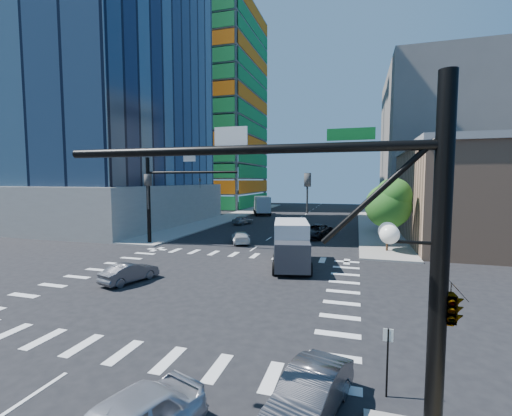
% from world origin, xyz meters
% --- Properties ---
extents(ground, '(160.00, 160.00, 0.00)m').
position_xyz_m(ground, '(0.00, 0.00, 0.00)').
color(ground, black).
rests_on(ground, ground).
extents(road_markings, '(20.00, 20.00, 0.01)m').
position_xyz_m(road_markings, '(0.00, 0.00, 0.01)').
color(road_markings, silver).
rests_on(road_markings, ground).
extents(sidewalk_ne, '(5.00, 60.00, 0.15)m').
position_xyz_m(sidewalk_ne, '(12.50, 40.00, 0.07)').
color(sidewalk_ne, gray).
rests_on(sidewalk_ne, ground).
extents(sidewalk_nw, '(5.00, 60.00, 0.15)m').
position_xyz_m(sidewalk_nw, '(-12.50, 40.00, 0.07)').
color(sidewalk_nw, gray).
rests_on(sidewalk_nw, ground).
extents(construction_building, '(25.16, 34.50, 70.60)m').
position_xyz_m(construction_building, '(-27.41, 61.93, 24.61)').
color(construction_building, gray).
rests_on(construction_building, ground).
extents(commercial_building, '(20.50, 22.50, 10.60)m').
position_xyz_m(commercial_building, '(25.00, 22.00, 5.31)').
color(commercial_building, '#A87E61').
rests_on(commercial_building, ground).
extents(bg_building_ne, '(24.00, 30.00, 28.00)m').
position_xyz_m(bg_building_ne, '(27.00, 55.00, 14.00)').
color(bg_building_ne, '#66605C').
rests_on(bg_building_ne, ground).
extents(signal_mast_se, '(10.51, 2.48, 9.00)m').
position_xyz_m(signal_mast_se, '(10.60, -11.50, 5.01)').
color(signal_mast_se, black).
rests_on(signal_mast_se, sidewalk_se).
extents(signal_mast_nw, '(10.20, 0.40, 9.00)m').
position_xyz_m(signal_mast_nw, '(-10.00, 11.50, 5.49)').
color(signal_mast_nw, black).
rests_on(signal_mast_nw, sidewalk_nw).
extents(tree_south, '(4.16, 4.16, 6.82)m').
position_xyz_m(tree_south, '(12.63, 13.90, 4.69)').
color(tree_south, '#382316').
rests_on(tree_south, sidewalk_ne).
extents(tree_north, '(3.54, 3.52, 5.78)m').
position_xyz_m(tree_north, '(12.93, 25.90, 3.99)').
color(tree_north, '#382316').
rests_on(tree_north, sidewalk_ne).
extents(no_parking_sign, '(0.30, 0.06, 2.20)m').
position_xyz_m(no_parking_sign, '(10.70, -9.00, 1.38)').
color(no_parking_sign, black).
rests_on(no_parking_sign, ground).
extents(car_nb_right, '(2.42, 4.32, 1.35)m').
position_xyz_m(car_nb_right, '(8.50, -10.57, 0.67)').
color(car_nb_right, '#444347').
rests_on(car_nb_right, ground).
extents(car_nb_far, '(3.88, 6.13, 1.58)m').
position_xyz_m(car_nb_far, '(5.14, 20.25, 0.79)').
color(car_nb_far, black).
rests_on(car_nb_far, ground).
extents(car_sb_near, '(3.38, 4.73, 1.27)m').
position_xyz_m(car_sb_near, '(-2.22, 14.47, 0.64)').
color(car_sb_near, white).
rests_on(car_sb_near, ground).
extents(car_sb_mid, '(2.74, 4.23, 1.34)m').
position_xyz_m(car_sb_mid, '(-6.99, 29.35, 0.67)').
color(car_sb_mid, gray).
rests_on(car_sb_mid, ground).
extents(car_sb_cross, '(2.41, 4.16, 1.29)m').
position_xyz_m(car_sb_cross, '(-4.71, -0.93, 0.65)').
color(car_sb_cross, '#4D4C51').
rests_on(car_sb_cross, ground).
extents(box_truck_near, '(4.13, 7.05, 3.47)m').
position_xyz_m(box_truck_near, '(4.87, 6.05, 1.53)').
color(box_truck_near, black).
rests_on(box_truck_near, ground).
extents(box_truck_far, '(5.15, 7.42, 3.58)m').
position_xyz_m(box_truck_far, '(-8.12, 44.27, 1.59)').
color(box_truck_far, black).
rests_on(box_truck_far, ground).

